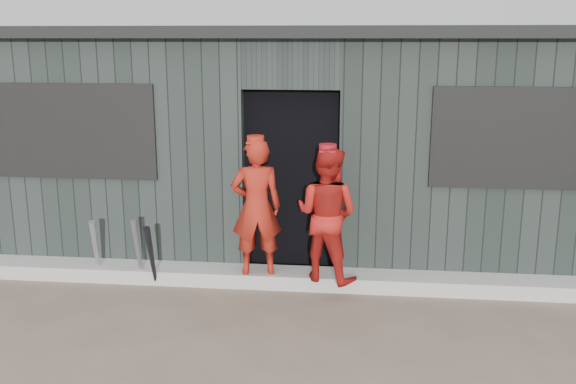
# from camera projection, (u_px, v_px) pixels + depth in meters

# --- Properties ---
(ground) EXTENTS (80.00, 80.00, 0.00)m
(ground) POSITION_uv_depth(u_px,v_px,m) (263.00, 373.00, 4.92)
(ground) COLOR brown
(ground) RESTS_ON ground
(curb) EXTENTS (8.00, 0.36, 0.15)m
(curb) POSITION_uv_depth(u_px,v_px,m) (288.00, 278.00, 6.66)
(curb) COLOR #A9A9A4
(curb) RESTS_ON ground
(bat_left) EXTENTS (0.13, 0.28, 0.69)m
(bat_left) POSITION_uv_depth(u_px,v_px,m) (96.00, 250.00, 6.71)
(bat_left) COLOR #92929A
(bat_left) RESTS_ON ground
(bat_mid) EXTENTS (0.09, 0.22, 0.73)m
(bat_mid) POSITION_uv_depth(u_px,v_px,m) (138.00, 251.00, 6.63)
(bat_mid) COLOR slate
(bat_mid) RESTS_ON ground
(bat_right) EXTENTS (0.08, 0.30, 0.70)m
(bat_right) POSITION_uv_depth(u_px,v_px,m) (152.00, 257.00, 6.48)
(bat_right) COLOR black
(bat_right) RESTS_ON ground
(player_red_left) EXTENTS (0.57, 0.43, 1.40)m
(player_red_left) POSITION_uv_depth(u_px,v_px,m) (256.00, 207.00, 6.43)
(player_red_left) COLOR maroon
(player_red_left) RESTS_ON curb
(player_red_right) EXTENTS (0.80, 0.72, 1.34)m
(player_red_right) POSITION_uv_depth(u_px,v_px,m) (327.00, 214.00, 6.28)
(player_red_right) COLOR #AF1A15
(player_red_right) RESTS_ON curb
(player_grey_back) EXTENTS (0.68, 0.54, 1.22)m
(player_grey_back) POSITION_uv_depth(u_px,v_px,m) (355.00, 215.00, 7.05)
(player_grey_back) COLOR silver
(player_grey_back) RESTS_ON ground
(dugout) EXTENTS (8.30, 3.30, 2.62)m
(dugout) POSITION_uv_depth(u_px,v_px,m) (303.00, 138.00, 8.00)
(dugout) COLOR black
(dugout) RESTS_ON ground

